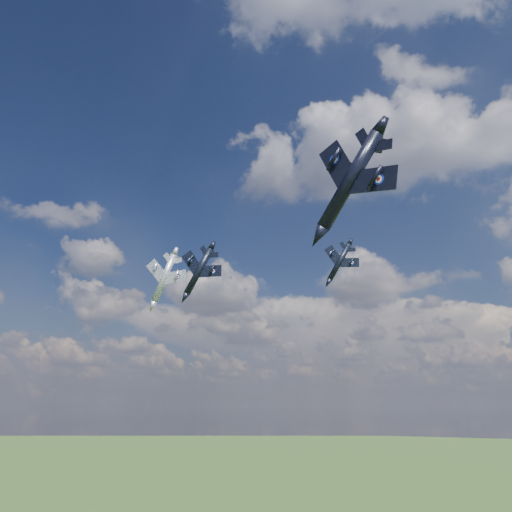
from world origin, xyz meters
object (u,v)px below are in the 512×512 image
at_px(jet_lead_navy, 199,271).
at_px(jet_left_silver, 164,278).
at_px(jet_high_navy, 339,262).
at_px(jet_right_navy, 350,181).

relative_size(jet_lead_navy, jet_left_silver, 0.93).
xyz_separation_m(jet_high_navy, jet_left_silver, (-29.43, -23.40, -5.85)).
relative_size(jet_lead_navy, jet_right_navy, 0.78).
xyz_separation_m(jet_lead_navy, jet_right_navy, (35.21, -25.18, 0.37)).
distance_m(jet_high_navy, jet_left_silver, 38.05).
distance_m(jet_right_navy, jet_high_navy, 54.59).
distance_m(jet_lead_navy, jet_left_silver, 10.64).
bearing_deg(jet_left_silver, jet_lead_navy, -27.00).
xyz_separation_m(jet_lead_navy, jet_left_silver, (-10.10, 3.31, 0.47)).
height_order(jet_right_navy, jet_left_silver, jet_right_navy).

